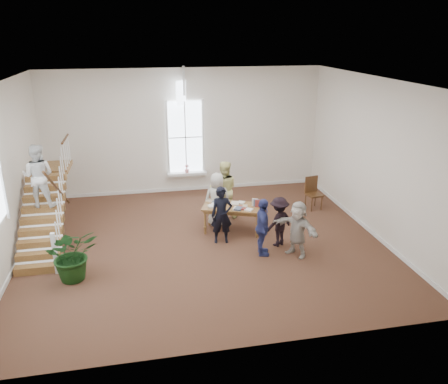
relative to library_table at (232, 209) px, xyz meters
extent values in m
plane|color=#492D1C|center=(-0.92, -0.62, -0.73)|extent=(10.00, 10.00, 0.00)
plane|color=silver|center=(-0.92, 3.88, 1.52)|extent=(10.00, 0.00, 10.00)
plane|color=silver|center=(-0.92, -5.12, 1.52)|extent=(10.00, 0.00, 10.00)
plane|color=silver|center=(-5.92, -0.62, 1.52)|extent=(0.00, 9.00, 9.00)
plane|color=silver|center=(4.08, -0.62, 1.52)|extent=(0.00, 9.00, 9.00)
plane|color=white|center=(-0.92, -0.62, 3.77)|extent=(10.00, 10.00, 0.00)
cube|color=white|center=(-0.92, 3.70, -0.03)|extent=(1.45, 0.28, 0.10)
plane|color=white|center=(-0.92, 3.82, 1.32)|extent=(2.60, 0.00, 2.60)
plane|color=white|center=(-0.92, 3.82, 2.92)|extent=(0.60, 0.60, 0.85)
cube|color=white|center=(-0.92, 3.85, -0.67)|extent=(10.00, 0.04, 0.12)
imported|color=pink|center=(-0.92, 3.67, 0.17)|extent=(0.17, 0.17, 0.30)
cube|color=brown|center=(-5.27, -1.42, -0.63)|extent=(1.10, 0.30, 0.20)
cube|color=brown|center=(-5.27, -1.12, -0.43)|extent=(1.10, 0.30, 0.20)
cube|color=brown|center=(-5.27, -0.82, -0.23)|extent=(1.10, 0.30, 0.20)
cube|color=brown|center=(-5.27, -0.52, -0.03)|extent=(1.10, 0.30, 0.20)
cube|color=brown|center=(-5.27, -0.22, 0.17)|extent=(1.10, 0.30, 0.20)
cube|color=brown|center=(-5.27, 0.08, 0.37)|extent=(1.10, 0.30, 0.20)
cube|color=brown|center=(-5.27, 0.38, 0.57)|extent=(1.10, 0.30, 0.20)
cube|color=brown|center=(-5.27, 0.68, 0.77)|extent=(1.10, 0.30, 0.20)
cube|color=brown|center=(-5.27, 0.98, 0.97)|extent=(1.10, 0.30, 0.20)
cube|color=brown|center=(-5.27, 1.88, 1.01)|extent=(1.10, 1.20, 0.12)
cube|color=white|center=(-4.78, -1.57, -0.18)|extent=(0.10, 0.10, 1.10)
cylinder|color=#3B2310|center=(-4.77, -0.22, 1.02)|extent=(0.07, 2.74, 1.86)
imported|color=silver|center=(-5.27, 0.08, 1.33)|extent=(0.94, 0.79, 1.72)
cube|color=brown|center=(0.02, 0.00, 0.06)|extent=(1.92, 1.40, 0.05)
cube|color=brown|center=(0.02, 0.00, -0.02)|extent=(1.77, 1.25, 0.10)
cylinder|color=brown|center=(-0.82, -0.06, -0.35)|extent=(0.07, 0.07, 0.76)
cylinder|color=brown|center=(0.63, -0.58, -0.35)|extent=(0.07, 0.07, 0.76)
cylinder|color=brown|center=(-0.59, 0.57, -0.35)|extent=(0.07, 0.07, 0.76)
cylinder|color=brown|center=(0.85, 0.05, -0.35)|extent=(0.07, 0.07, 0.76)
cube|color=silver|center=(-0.60, 0.03, 0.11)|extent=(0.19, 0.26, 0.05)
cube|color=beige|center=(0.13, 0.16, 0.10)|extent=(0.32, 0.36, 0.03)
cube|color=tan|center=(0.36, -0.16, 0.11)|extent=(0.19, 0.22, 0.04)
cube|color=silver|center=(-0.10, 0.34, 0.10)|extent=(0.26, 0.31, 0.02)
cube|color=#4C5972|center=(0.13, -0.30, 0.11)|extent=(0.29, 0.31, 0.05)
cube|color=maroon|center=(0.27, -0.24, 0.10)|extent=(0.21, 0.31, 0.03)
cube|color=white|center=(0.42, -0.40, 0.10)|extent=(0.29, 0.30, 0.03)
cube|color=#BFB299|center=(-0.52, 0.04, 0.10)|extent=(0.29, 0.29, 0.04)
cube|color=silver|center=(-0.45, 0.26, 0.10)|extent=(0.19, 0.22, 0.03)
cube|color=beige|center=(0.10, -0.28, 0.11)|extent=(0.32, 0.34, 0.04)
cube|color=tan|center=(-0.55, 0.51, 0.10)|extent=(0.31, 0.31, 0.03)
cube|color=silver|center=(0.32, 0.17, 0.10)|extent=(0.28, 0.28, 0.03)
cube|color=#4C5972|center=(-0.40, 0.42, 0.11)|extent=(0.30, 0.32, 0.04)
cube|color=maroon|center=(-0.37, 0.07, 0.10)|extent=(0.28, 0.32, 0.02)
cube|color=white|center=(-0.51, 0.17, 0.11)|extent=(0.23, 0.23, 0.04)
cube|color=#BFB299|center=(-0.62, 0.03, 0.11)|extent=(0.21, 0.20, 0.05)
imported|color=black|center=(-0.43, -0.65, 0.10)|extent=(0.64, 0.46, 1.65)
imported|color=#BCB9AE|center=(-0.33, 0.60, 0.10)|extent=(0.82, 0.54, 1.66)
imported|color=#ECE793|center=(-0.03, 1.10, 0.21)|extent=(1.00, 0.84, 1.87)
imported|color=navy|center=(0.49, -1.60, 0.07)|extent=(0.54, 0.99, 1.60)
imported|color=black|center=(1.09, -1.15, -0.01)|extent=(1.07, 0.90, 1.43)
imported|color=#BCB4A9|center=(1.39, -1.80, 0.04)|extent=(1.17, 1.43, 1.53)
imported|color=black|center=(-4.32, -1.91, -0.06)|extent=(1.47, 1.37, 1.33)
cube|color=#3B2310|center=(3.08, 1.17, -0.22)|extent=(0.56, 0.56, 0.06)
cube|color=#3B2310|center=(3.04, 1.39, 0.09)|extent=(0.48, 0.13, 0.57)
cylinder|color=#3B2310|center=(2.93, 0.95, -0.48)|extent=(0.04, 0.04, 0.50)
cylinder|color=#3B2310|center=(3.31, 1.02, -0.48)|extent=(0.04, 0.04, 0.50)
cylinder|color=#3B2310|center=(2.86, 1.33, -0.48)|extent=(0.04, 0.04, 0.50)
cylinder|color=#3B2310|center=(3.23, 1.40, -0.48)|extent=(0.04, 0.04, 0.50)
camera|label=1|loc=(-2.53, -11.71, 4.96)|focal=35.00mm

